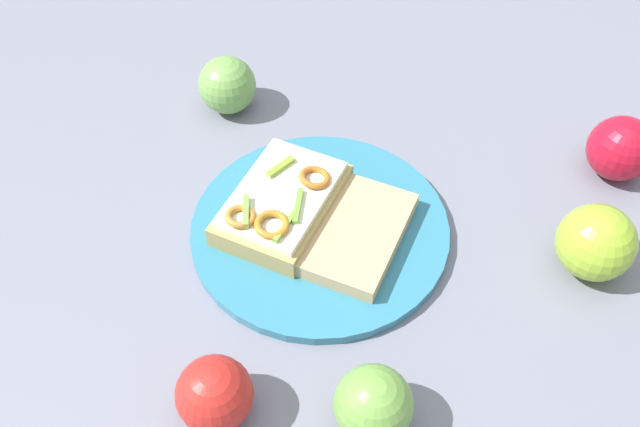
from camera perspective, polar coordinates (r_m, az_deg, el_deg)
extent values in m
plane|color=slate|center=(0.76, 0.00, -1.58)|extent=(2.00, 2.00, 0.00)
cylinder|color=teal|center=(0.76, 0.00, -1.28)|extent=(0.28, 0.28, 0.01)
cube|color=tan|center=(0.76, -3.09, 0.75)|extent=(0.18, 0.17, 0.03)
cube|color=silver|center=(0.74, -3.15, 1.60)|extent=(0.17, 0.15, 0.01)
torus|color=#C37D2F|center=(0.72, -6.58, -0.25)|extent=(0.04, 0.05, 0.01)
torus|color=#BA6822|center=(0.75, -0.77, 2.95)|extent=(0.05, 0.05, 0.01)
torus|color=#AF7422|center=(0.71, -3.98, -0.91)|extent=(0.04, 0.04, 0.01)
cube|color=#6DA338|center=(0.72, -1.86, 0.77)|extent=(0.05, 0.02, 0.01)
cube|color=#7DAD39|center=(0.70, -2.90, -1.08)|extent=(0.04, 0.03, 0.01)
cube|color=#84B030|center=(0.76, -3.27, 3.86)|extent=(0.03, 0.03, 0.01)
cube|color=#79A845|center=(0.72, -6.09, 0.00)|extent=(0.04, 0.01, 0.01)
cube|color=tan|center=(0.73, 3.18, -1.69)|extent=(0.17, 0.15, 0.02)
sphere|color=#699C40|center=(0.62, 4.42, -15.40)|extent=(0.10, 0.10, 0.07)
sphere|color=#91B82E|center=(0.76, 21.76, -2.23)|extent=(0.09, 0.09, 0.08)
sphere|color=red|center=(0.63, -8.68, -14.49)|extent=(0.09, 0.09, 0.07)
sphere|color=#6A9E49|center=(0.89, -7.65, 10.44)|extent=(0.08, 0.08, 0.07)
sphere|color=#B01024|center=(0.87, 23.50, 4.93)|extent=(0.10, 0.10, 0.08)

